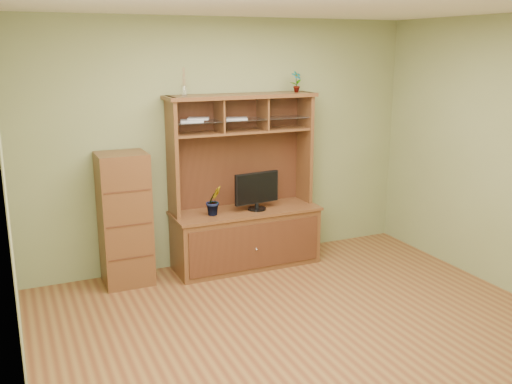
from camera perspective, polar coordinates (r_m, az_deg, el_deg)
room at (r=4.57m, az=5.84°, el=1.16°), size 4.54×4.04×2.74m
media_hutch at (r=6.34m, az=-1.13°, el=-2.81°), size 1.66×0.61×1.90m
monitor at (r=6.21m, az=0.08°, el=0.17°), size 0.53×0.20×0.42m
orchid_plant at (r=6.05m, az=-4.23°, el=-0.86°), size 0.20×0.18×0.32m
top_plant at (r=6.42m, az=4.06°, el=10.96°), size 0.14×0.10×0.23m
reed_diffuser at (r=5.93m, az=-7.21°, el=10.57°), size 0.06×0.06×0.28m
magazines at (r=6.04m, az=-4.76°, el=7.25°), size 0.77×0.24×0.04m
side_cabinet at (r=5.96m, az=-12.99°, el=-2.67°), size 0.49×0.45×1.37m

